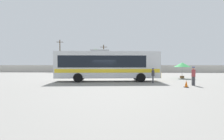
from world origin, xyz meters
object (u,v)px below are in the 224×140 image
Objects in this scene: coach_bus_silver_yellow at (106,65)px; parked_car_third_red at (117,70)px; attendant_by_bus_door at (153,75)px; roadside_tree_midleft at (96,55)px; parked_car_second_white at (90,69)px; parked_car_rightmost_black at (145,70)px; traffic_cone_on_apron at (186,84)px; utility_pole_far at (104,58)px; passenger_waiting_on_apron at (193,75)px; vendor_umbrella_near_gate_green at (182,65)px; parked_car_leftmost_white at (65,70)px; roadside_tree_left at (65,57)px; utility_pole_near at (60,55)px.

parked_car_third_red is (0.57, 20.42, -1.20)m from coach_bus_silver_yellow.
roadside_tree_midleft is (-10.71, 30.43, 3.81)m from attendant_by_bus_door.
parked_car_second_white is at bearing -92.69° from roadside_tree_midleft.
coach_bus_silver_yellow is at bearing -108.87° from parked_car_rightmost_black.
traffic_cone_on_apron is at bearing -62.97° from parked_car_second_white.
utility_pole_far is at bearing 148.47° from parked_car_rightmost_black.
attendant_by_bus_door is 0.90× the size of passenger_waiting_on_apron.
vendor_umbrella_near_gate_green is 0.37× the size of roadside_tree_midleft.
utility_pole_far is (-11.83, 30.64, 2.77)m from passenger_waiting_on_apron.
passenger_waiting_on_apron reaches higher than parked_car_rightmost_black.
parked_car_leftmost_white is at bearing 144.41° from vendor_umbrella_near_gate_green.
roadside_tree_left reaches higher than parked_car_leftmost_white.
attendant_by_bus_door is 4.04m from passenger_waiting_on_apron.
coach_bus_silver_yellow is 1.70× the size of utility_pole_far.
parked_car_leftmost_white is at bearing -129.45° from roadside_tree_midleft.
passenger_waiting_on_apron is at bearing -50.35° from parked_car_leftmost_white.
utility_pole_far is (11.79, 0.36, -0.69)m from utility_pole_near.
vendor_umbrella_near_gate_green is 0.42× the size of roadside_tree_left.
parked_car_rightmost_black is at bearing -32.72° from roadside_tree_midleft.
parked_car_leftmost_white is 10.72m from roadside_tree_midleft.
traffic_cone_on_apron is (0.42, -25.88, -0.47)m from parked_car_rightmost_black.
vendor_umbrella_near_gate_green is at bearing -55.99° from roadside_tree_midleft.
parked_car_third_red is (-9.89, 15.29, -1.12)m from vendor_umbrella_near_gate_green.
traffic_cone_on_apron is at bearing -128.11° from passenger_waiting_on_apron.
utility_pole_near is (-20.13, 28.25, 3.56)m from attendant_by_bus_door.
roadside_tree_left is (-24.22, 22.16, 2.09)m from vendor_umbrella_near_gate_green.
utility_pole_near is 11.81m from utility_pole_far.
parked_car_third_red is (-4.63, 22.06, -0.12)m from attendant_by_bus_door.
parked_car_third_red is 0.64× the size of utility_pole_far.
roadside_tree_midleft is at bearing 142.46° from utility_pole_far.
passenger_waiting_on_apron reaches higher than parked_car_second_white.
roadside_tree_midleft is (-2.36, 1.82, 0.94)m from utility_pole_far.
parked_car_leftmost_white is at bearing 126.86° from attendant_by_bus_door.
parked_car_second_white is at bearing 116.03° from attendant_by_bus_door.
utility_pole_far reaches higher than parked_car_third_red.
parked_car_leftmost_white is 7.25m from roadside_tree_left.
utility_pole_near reaches higher than passenger_waiting_on_apron.
parked_car_leftmost_white is at bearing 119.31° from coach_bus_silver_yellow.
parked_car_second_white is 0.68× the size of roadside_tree_midleft.
utility_pole_far is at bearing 96.65° from coach_bus_silver_yellow.
roadside_tree_left is (-14.33, 6.87, 3.21)m from parked_car_third_red.
roadside_tree_left is (1.17, 0.68, -0.47)m from utility_pole_near.
attendant_by_bus_door is 0.68× the size of vendor_umbrella_near_gate_green.
utility_pole_far is at bearing -1.71° from roadside_tree_left.
roadside_tree_left reaches higher than passenger_waiting_on_apron.
attendant_by_bus_door is 2.49× the size of traffic_cone_on_apron.
parked_car_leftmost_white is at bearing 178.82° from parked_car_rightmost_black.
coach_bus_silver_yellow is at bearing -60.69° from parked_car_leftmost_white.
traffic_cone_on_apron is (19.34, -26.27, -0.45)m from parked_car_leftmost_white.
roadside_tree_midleft reaches higher than parked_car_second_white.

